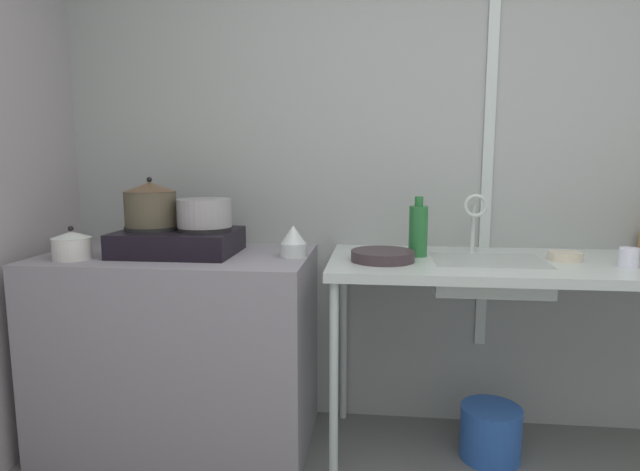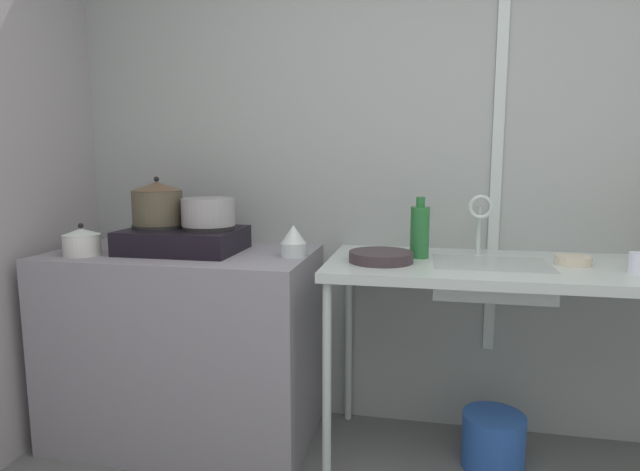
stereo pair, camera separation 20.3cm
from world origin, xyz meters
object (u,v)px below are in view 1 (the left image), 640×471
Objects in this scene: pot_beside_stove at (72,245)px; small_bowl_on_drainboard at (565,256)px; percolator at (293,241)px; stove at (179,241)px; sink_basin at (488,275)px; pot_on_right_burner at (204,213)px; bottle_by_sink at (418,230)px; pot_on_left_burner at (150,204)px; faucet at (475,213)px; cup_by_rack at (629,258)px; frying_pan at (383,256)px; bucket_on_floor at (490,433)px.

small_bowl_on_drainboard is at bearing 5.67° from pot_beside_stove.
pot_beside_stove reaches higher than percolator.
sink_basin is (1.38, -0.00, -0.12)m from stove.
bottle_by_sink reaches higher than pot_on_right_burner.
pot_on_left_burner is 1.48m from faucet.
cup_by_rack is 0.56× the size of small_bowl_on_drainboard.
pot_on_left_burner is 1.07m from frying_pan.
faucet reaches higher than percolator.
small_bowl_on_drainboard is (1.70, 0.03, -0.04)m from stove.
stove reaches higher than small_bowl_on_drainboard.
pot_beside_stove is 2.12m from small_bowl_on_drainboard.
frying_pan is (0.80, -0.07, -0.17)m from pot_on_right_burner.
percolator is at bearing -178.87° from bucket_on_floor.
pot_beside_stove is at bearing -168.95° from faucet.
pot_on_right_burner reaches higher than stove.
faucet is 0.42m from small_bowl_on_drainboard.
small_bowl_on_drainboard is 0.53× the size of bottle_by_sink.
pot_beside_stove is 0.35× the size of sink_basin.
pot_on_right_burner is at bearing 18.52° from pot_beside_stove.
pot_on_right_burner is 0.91× the size of bottle_by_sink.
faucet is at bearing 101.67° from sink_basin.
stove is 1.71m from small_bowl_on_drainboard.
sink_basin is 0.34m from small_bowl_on_drainboard.
pot_beside_stove is (-0.41, -0.18, 0.00)m from stove.
frying_pan is 0.96m from bucket_on_floor.
cup_by_rack is at bearing -11.30° from bucket_on_floor.
bottle_by_sink is (-0.26, -0.10, -0.07)m from faucet.
sink_basin is 6.01× the size of cup_by_rack.
cup_by_rack is at bearing -24.88° from faucet.
percolator is (0.53, -0.02, 0.01)m from stove.
cup_by_rack is at bearing -10.00° from sink_basin.
stove is at bearing -178.96° from small_bowl_on_drainboard.
frying_pan reaches higher than small_bowl_on_drainboard.
bottle_by_sink is (-0.82, 0.16, 0.08)m from cup_by_rack.
stove is 1.11× the size of sink_basin.
pot_on_left_burner is 1.66× the size of small_bowl_on_drainboard.
bucket_on_floor is (1.55, -0.00, -1.02)m from pot_on_left_burner.
pot_on_left_burner is 1.67× the size of percolator.
bottle_by_sink reaches higher than sink_basin.
pot_on_right_burner reaches higher than frying_pan.
frying_pan is at bearing 178.51° from cup_by_rack.
bucket_on_floor is at bearing 8.03° from frying_pan.
bucket_on_floor is (1.42, -0.00, -0.85)m from stove.
small_bowl_on_drainboard is (2.11, 0.21, -0.04)m from pot_beside_stove.
percolator is at bearing -167.39° from faucet.
cup_by_rack is 0.29× the size of bottle_by_sink.
percolator is (0.66, -0.02, -0.16)m from pot_on_left_burner.
bucket_on_floor is at bearing -63.81° from faucet.
stove is 1.09m from bottle_by_sink.
bucket_on_floor is (-0.48, 0.10, -0.83)m from cup_by_rack.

